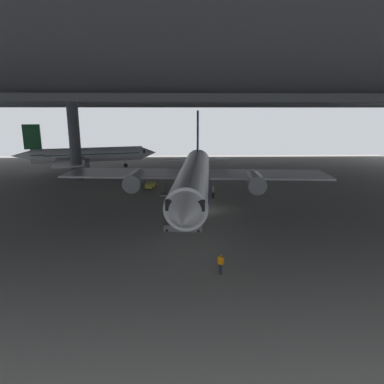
# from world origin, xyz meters

# --- Properties ---
(ground_plane) EXTENTS (110.00, 110.00, 0.00)m
(ground_plane) POSITION_xyz_m (0.00, 0.00, 0.00)
(ground_plane) COLOR gray
(hangar_structure) EXTENTS (121.00, 99.00, 14.99)m
(hangar_structure) POSITION_xyz_m (-0.08, 13.75, 14.35)
(hangar_structure) COLOR #4C4F54
(hangar_structure) RESTS_ON ground_plane
(airplane_main) EXTENTS (38.85, 40.12, 12.40)m
(airplane_main) POSITION_xyz_m (-0.72, 3.74, 3.62)
(airplane_main) COLOR white
(airplane_main) RESTS_ON ground_plane
(boarding_stairs) EXTENTS (4.50, 1.84, 4.85)m
(boarding_stairs) POSITION_xyz_m (-2.37, -7.23, 0.75)
(boarding_stairs) COLOR slate
(boarding_stairs) RESTS_ON ground_plane
(crew_worker_near_nose) EXTENTS (0.45, 0.40, 1.68)m
(crew_worker_near_nose) POSITION_xyz_m (0.48, -17.35, 0.96)
(crew_worker_near_nose) COLOR #232838
(crew_worker_near_nose) RESTS_ON ground_plane
(crew_worker_by_stairs) EXTENTS (0.51, 0.35, 1.55)m
(crew_worker_by_stairs) POSITION_xyz_m (-4.30, -4.20, 0.88)
(crew_worker_by_stairs) COLOR #232838
(crew_worker_by_stairs) RESTS_ON ground_plane
(airplane_distant) EXTENTS (29.70, 29.28, 9.72)m
(airplane_distant) POSITION_xyz_m (-22.91, 31.97, 3.13)
(airplane_distant) COLOR white
(airplane_distant) RESTS_ON ground_plane
(baggage_tug) EXTENTS (1.69, 2.41, 0.90)m
(baggage_tug) POSITION_xyz_m (-7.48, 12.63, 0.53)
(baggage_tug) COLOR yellow
(baggage_tug) RESTS_ON ground_plane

